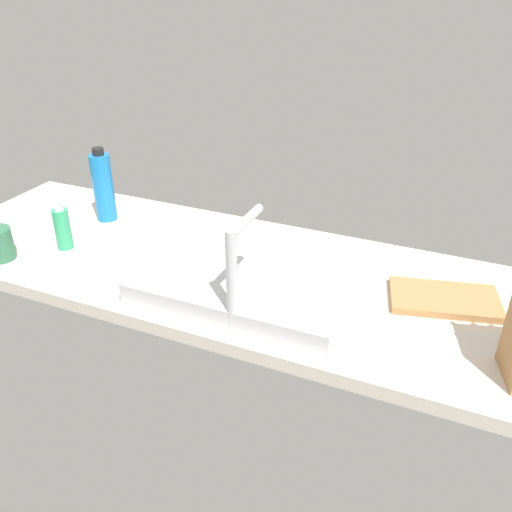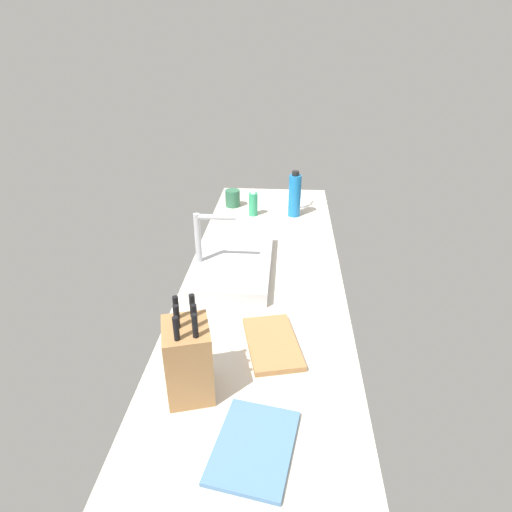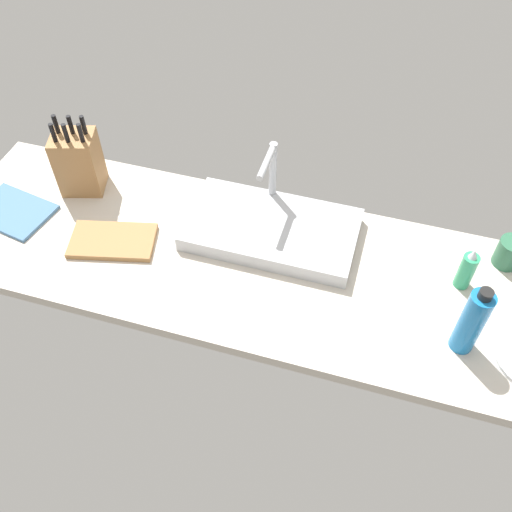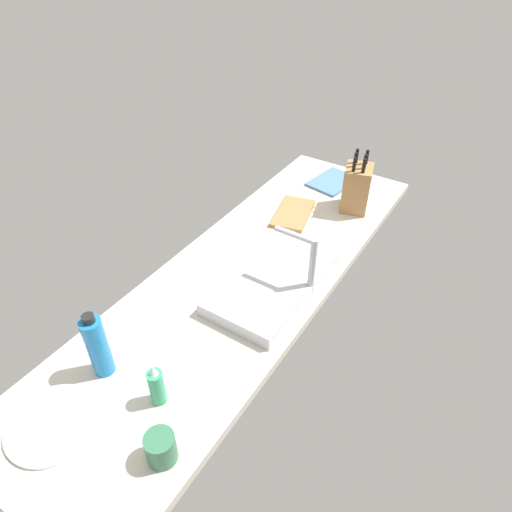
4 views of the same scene
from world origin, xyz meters
The scene contains 7 objects.
countertop_slab centered at (0.00, 0.00, 1.75)cm, with size 198.31×59.78×3.50cm, color beige.
sink_basin centered at (0.73, 11.82, 6.06)cm, with size 51.46×28.41×5.12cm, color #B7BABF.
faucet centered at (-2.62, 22.85, 18.39)cm, with size 5.50×15.84×24.51cm.
cutting_board centered at (-44.58, -4.95, 4.40)cm, with size 25.30×14.50×1.80cm, color #9E7042.
soap_bottle centered at (57.68, 9.02, 9.87)cm, with size 4.49×4.49×14.56cm.
water_bottle centered at (58.81, -11.67, 14.33)cm, with size 6.23×6.23×23.14cm.
dinner_plate centered at (79.07, -9.64, 4.10)cm, with size 24.29×24.29×1.20cm, color white.
Camera 1 is at (-45.68, 110.80, 75.52)cm, focal length 37.51 mm.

